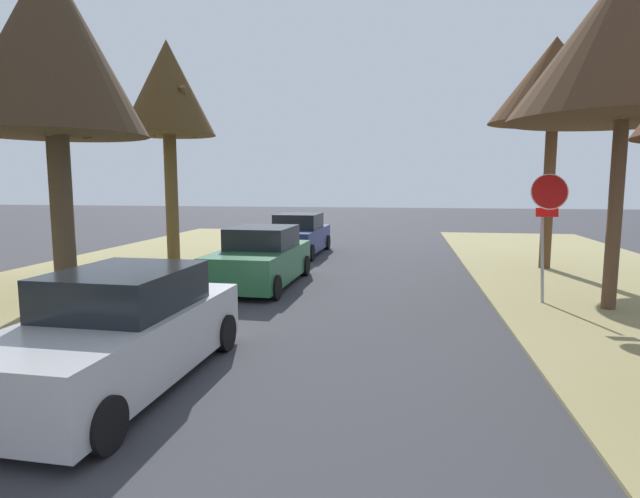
{
  "coord_description": "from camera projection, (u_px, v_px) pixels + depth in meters",
  "views": [
    {
      "loc": [
        1.6,
        0.88,
        2.75
      ],
      "look_at": [
        0.11,
        9.84,
        1.58
      ],
      "focal_mm": 28.69,
      "sensor_mm": 36.0,
      "label": 1
    }
  ],
  "objects": [
    {
      "name": "parked_sedan_navy",
      "position": [
        298.0,
        236.0,
        19.93
      ],
      "size": [
        2.04,
        4.45,
        1.57
      ],
      "color": "navy",
      "rests_on": "ground"
    },
    {
      "name": "parked_sedan_silver",
      "position": [
        120.0,
        333.0,
        6.98
      ],
      "size": [
        2.04,
        4.45,
        1.57
      ],
      "color": "#BCBCC1",
      "rests_on": "ground"
    },
    {
      "name": "stop_sign_far",
      "position": [
        547.0,
        210.0,
        11.43
      ],
      "size": [
        0.81,
        0.67,
        2.92
      ],
      "color": "#9EA0A5",
      "rests_on": "grass_verge_right"
    },
    {
      "name": "street_tree_right_far",
      "position": [
        555.0,
        82.0,
        15.7
      ],
      "size": [
        3.89,
        3.89,
        7.15
      ],
      "color": "brown",
      "rests_on": "grass_verge_right"
    },
    {
      "name": "parked_sedan_green",
      "position": [
        261.0,
        259.0,
        13.87
      ],
      "size": [
        2.04,
        4.45,
        1.57
      ],
      "color": "#28663D",
      "rests_on": "ground"
    },
    {
      "name": "street_tree_right_mid_b",
      "position": [
        628.0,
        39.0,
        10.39
      ],
      "size": [
        4.66,
        4.66,
        7.26
      ],
      "color": "brown",
      "rests_on": "grass_verge_right"
    },
    {
      "name": "street_tree_left_far",
      "position": [
        168.0,
        91.0,
        16.75
      ],
      "size": [
        3.04,
        3.04,
        7.34
      ],
      "color": "brown",
      "rests_on": "grass_verge_left"
    },
    {
      "name": "street_tree_left_mid_b",
      "position": [
        52.0,
        47.0,
        11.43
      ],
      "size": [
        4.05,
        4.05,
        7.77
      ],
      "color": "#493B2B",
      "rests_on": "grass_verge_left"
    }
  ]
}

